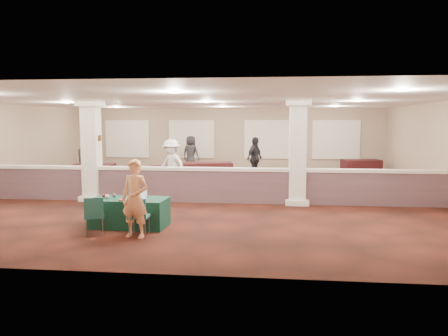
# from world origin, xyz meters

# --- Properties ---
(ground) EXTENTS (16.00, 16.00, 0.00)m
(ground) POSITION_xyz_m (0.00, 0.00, 0.00)
(ground) COLOR #421810
(ground) RESTS_ON ground
(wall_back) EXTENTS (16.00, 0.04, 3.20)m
(wall_back) POSITION_xyz_m (0.00, 8.00, 1.60)
(wall_back) COLOR #9C8A6B
(wall_back) RESTS_ON ground
(wall_front) EXTENTS (16.00, 0.04, 3.20)m
(wall_front) POSITION_xyz_m (0.00, -8.00, 1.60)
(wall_front) COLOR #9C8A6B
(wall_front) RESTS_ON ground
(ceiling) EXTENTS (16.00, 16.00, 0.02)m
(ceiling) POSITION_xyz_m (0.00, 0.00, 3.20)
(ceiling) COLOR white
(ceiling) RESTS_ON wall_back
(partition_wall) EXTENTS (15.60, 0.28, 1.10)m
(partition_wall) POSITION_xyz_m (0.00, -1.50, 0.57)
(partition_wall) COLOR #52373E
(partition_wall) RESTS_ON ground
(column_left) EXTENTS (0.72, 0.72, 3.20)m
(column_left) POSITION_xyz_m (-3.50, -1.50, 1.64)
(column_left) COLOR silver
(column_left) RESTS_ON ground
(column_right) EXTENTS (0.72, 0.72, 3.20)m
(column_right) POSITION_xyz_m (3.00, -1.50, 1.64)
(column_right) COLOR silver
(column_right) RESTS_ON ground
(sconce_left) EXTENTS (0.12, 0.12, 0.18)m
(sconce_left) POSITION_xyz_m (-3.78, -1.50, 2.00)
(sconce_left) COLOR brown
(sconce_left) RESTS_ON column_left
(sconce_right) EXTENTS (0.12, 0.12, 0.18)m
(sconce_right) POSITION_xyz_m (-3.22, -1.50, 2.00)
(sconce_right) COLOR brown
(sconce_right) RESTS_ON column_left
(near_table) EXTENTS (1.83, 0.98, 0.69)m
(near_table) POSITION_xyz_m (-1.17, -4.85, 0.34)
(near_table) COLOR #0E362C
(near_table) RESTS_ON ground
(conf_chair_main) EXTENTS (0.44, 0.44, 0.85)m
(conf_chair_main) POSITION_xyz_m (-0.70, -5.67, 0.50)
(conf_chair_main) COLOR #1C544A
(conf_chair_main) RESTS_ON ground
(conf_chair_side) EXTENTS (0.56, 0.56, 0.86)m
(conf_chair_side) POSITION_xyz_m (-1.69, -5.71, 0.51)
(conf_chair_side) COLOR #1C544A
(conf_chair_side) RESTS_ON ground
(woman) EXTENTS (0.69, 0.54, 1.71)m
(woman) POSITION_xyz_m (-0.72, -5.79, 0.86)
(woman) COLOR #F8A36B
(woman) RESTS_ON ground
(far_table_front_left) EXTENTS (1.80, 1.02, 0.70)m
(far_table_front_left) POSITION_xyz_m (-2.50, 0.30, 0.35)
(far_table_front_left) COLOR black
(far_table_front_left) RESTS_ON ground
(far_table_front_center) EXTENTS (1.82, 1.18, 0.68)m
(far_table_front_center) POSITION_xyz_m (-2.00, 3.00, 0.34)
(far_table_front_center) COLOR black
(far_table_front_center) RESTS_ON ground
(far_table_front_right) EXTENTS (2.02, 1.10, 0.80)m
(far_table_front_right) POSITION_xyz_m (2.69, 0.30, 0.40)
(far_table_front_right) COLOR black
(far_table_front_right) RESTS_ON ground
(far_table_back_left) EXTENTS (1.90, 1.24, 0.71)m
(far_table_back_left) POSITION_xyz_m (-5.40, 3.20, 0.35)
(far_table_back_left) COLOR black
(far_table_back_left) RESTS_ON ground
(far_table_back_center) EXTENTS (2.19, 1.46, 0.82)m
(far_table_back_center) POSITION_xyz_m (-0.44, 3.20, 0.41)
(far_table_back_center) COLOR black
(far_table_back_center) RESTS_ON ground
(far_table_back_right) EXTENTS (1.90, 1.22, 0.71)m
(far_table_back_right) POSITION_xyz_m (6.50, 6.50, 0.36)
(far_table_back_right) COLOR black
(far_table_back_right) RESTS_ON ground
(attendee_a) EXTENTS (0.95, 0.88, 1.75)m
(attendee_a) POSITION_xyz_m (-6.14, 4.00, 0.88)
(attendee_a) COLOR black
(attendee_a) RESTS_ON ground
(attendee_b) EXTENTS (1.32, 1.07, 1.88)m
(attendee_b) POSITION_xyz_m (-1.44, 0.80, 0.94)
(attendee_b) COLOR beige
(attendee_b) RESTS_ON ground
(attendee_c) EXTENTS (0.98, 1.21, 1.86)m
(attendee_c) POSITION_xyz_m (1.50, 3.98, 0.93)
(attendee_c) COLOR black
(attendee_c) RESTS_ON ground
(attendee_d) EXTENTS (1.00, 0.74, 1.81)m
(attendee_d) POSITION_xyz_m (-1.87, 7.00, 0.90)
(attendee_d) COLOR black
(attendee_d) RESTS_ON ground
(laptop_base) EXTENTS (0.32, 0.23, 0.02)m
(laptop_base) POSITION_xyz_m (-0.89, -4.91, 0.70)
(laptop_base) COLOR silver
(laptop_base) RESTS_ON near_table
(laptop_screen) EXTENTS (0.31, 0.03, 0.21)m
(laptop_screen) POSITION_xyz_m (-0.88, -4.80, 0.81)
(laptop_screen) COLOR silver
(laptop_screen) RESTS_ON near_table
(screen_glow) EXTENTS (0.28, 0.02, 0.18)m
(screen_glow) POSITION_xyz_m (-0.88, -4.81, 0.79)
(screen_glow) COLOR silver
(screen_glow) RESTS_ON near_table
(knitting) EXTENTS (0.39, 0.30, 0.03)m
(knitting) POSITION_xyz_m (-1.13, -5.09, 0.70)
(knitting) COLOR #BA3B1D
(knitting) RESTS_ON near_table
(yarn_cream) EXTENTS (0.10, 0.10, 0.10)m
(yarn_cream) POSITION_xyz_m (-1.69, -4.92, 0.74)
(yarn_cream) COLOR beige
(yarn_cream) RESTS_ON near_table
(yarn_red) EXTENTS (0.09, 0.09, 0.09)m
(yarn_red) POSITION_xyz_m (-1.83, -4.77, 0.73)
(yarn_red) COLOR maroon
(yarn_red) RESTS_ON near_table
(yarn_grey) EXTENTS (0.10, 0.10, 0.10)m
(yarn_grey) POSITION_xyz_m (-1.59, -4.72, 0.74)
(yarn_grey) COLOR #494A4E
(yarn_grey) RESTS_ON near_table
(scissors) EXTENTS (0.11, 0.03, 0.01)m
(scissors) POSITION_xyz_m (-0.57, -5.14, 0.69)
(scissors) COLOR red
(scissors) RESTS_ON near_table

